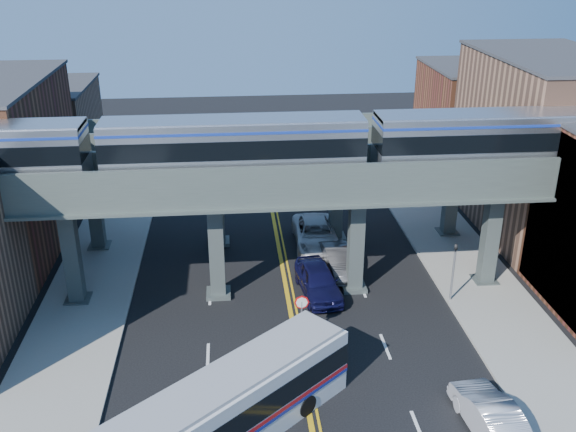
% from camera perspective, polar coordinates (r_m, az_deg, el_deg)
% --- Properties ---
extents(ground, '(120.00, 120.00, 0.00)m').
position_cam_1_polar(ground, '(31.40, 1.27, -14.05)').
color(ground, black).
rests_on(ground, ground).
extents(sidewalk_west, '(5.00, 70.00, 0.16)m').
position_cam_1_polar(sidewalk_west, '(40.52, -16.88, -5.71)').
color(sidewalk_west, gray).
rests_on(sidewalk_west, ground).
extents(sidewalk_east, '(5.00, 70.00, 0.16)m').
position_cam_1_polar(sidewalk_east, '(42.19, 15.43, -4.32)').
color(sidewalk_east, gray).
rests_on(sidewalk_east, ground).
extents(building_west_c, '(8.00, 10.00, 8.00)m').
position_cam_1_polar(building_west_c, '(57.96, -20.81, 6.74)').
color(building_west_c, '#875C46').
rests_on(building_west_c, ground).
extents(building_east_b, '(8.00, 14.00, 12.00)m').
position_cam_1_polar(building_east_b, '(47.91, 21.67, 5.85)').
color(building_east_b, '#875C46').
rests_on(building_east_b, ground).
extents(building_east_c, '(8.00, 10.00, 9.00)m').
position_cam_1_polar(building_east_c, '(59.72, 16.10, 8.31)').
color(building_east_c, brown).
rests_on(building_east_c, ground).
extents(mural_panel, '(0.10, 9.50, 9.50)m').
position_cam_1_polar(mural_panel, '(36.62, 23.83, -1.79)').
color(mural_panel, teal).
rests_on(mural_panel, ground).
extents(elevated_viaduct_near, '(52.00, 3.60, 7.40)m').
position_cam_1_polar(elevated_viaduct_near, '(35.24, -0.11, 2.40)').
color(elevated_viaduct_near, '#46514F').
rests_on(elevated_viaduct_near, ground).
extents(elevated_viaduct_far, '(52.00, 3.60, 7.40)m').
position_cam_1_polar(elevated_viaduct_far, '(41.83, -1.00, 5.81)').
color(elevated_viaduct_far, '#46514F').
rests_on(elevated_viaduct_far, ground).
extents(transit_train, '(43.01, 2.69, 3.13)m').
position_cam_1_polar(transit_train, '(34.26, -4.82, 6.34)').
color(transit_train, black).
rests_on(transit_train, elevated_viaduct_near).
extents(stop_sign, '(0.76, 0.09, 2.63)m').
position_cam_1_polar(stop_sign, '(32.89, 1.22, -8.42)').
color(stop_sign, slate).
rests_on(stop_sign, ground).
extents(traffic_signal, '(0.15, 0.18, 4.10)m').
position_cam_1_polar(traffic_signal, '(37.11, 14.52, -4.33)').
color(traffic_signal, slate).
rests_on(traffic_signal, ground).
extents(transit_bus, '(10.76, 9.72, 3.06)m').
position_cam_1_polar(transit_bus, '(27.23, -5.25, -16.74)').
color(transit_bus, silver).
rests_on(transit_bus, ground).
extents(car_lane_a, '(2.64, 5.34, 1.75)m').
position_cam_1_polar(car_lane_a, '(37.46, 2.70, -5.74)').
color(car_lane_a, '#0F0F37').
rests_on(car_lane_a, ground).
extents(car_lane_b, '(2.04, 4.81, 1.54)m').
position_cam_1_polar(car_lane_b, '(40.01, 4.52, -3.95)').
color(car_lane_b, '#323335').
rests_on(car_lane_b, ground).
extents(car_lane_c, '(2.87, 6.12, 1.69)m').
position_cam_1_polar(car_lane_c, '(43.25, 2.48, -1.60)').
color(car_lane_c, silver).
rests_on(car_lane_c, ground).
extents(car_lane_d, '(2.45, 5.14, 1.44)m').
position_cam_1_polar(car_lane_d, '(53.99, 2.24, 3.45)').
color(car_lane_d, '#A8A7AC').
rests_on(car_lane_d, ground).
extents(car_parked_curb, '(2.16, 5.08, 1.63)m').
position_cam_1_polar(car_parked_curb, '(29.23, 17.57, -16.60)').
color(car_parked_curb, silver).
rests_on(car_parked_curb, ground).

